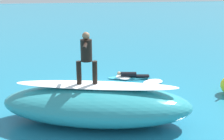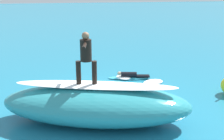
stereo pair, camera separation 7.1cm
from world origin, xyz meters
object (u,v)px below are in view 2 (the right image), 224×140
surfer_riding (86,54)px  surfer_paddling (131,75)px  surfboard_paddling (129,78)px  surfboard_riding (87,85)px

surfer_riding → surfer_paddling: size_ratio=1.08×
surfboard_paddling → surfer_riding: bearing=70.6°
surfboard_riding → surfboard_paddling: (-2.43, -4.22, -1.29)m
surfboard_riding → surfboard_paddling: 5.04m
surfboard_riding → surfer_paddling: bearing=-112.0°
surfboard_riding → surfer_riding: 1.04m
surfer_paddling → surfer_riding: bearing=69.3°
surfboard_riding → surfer_riding: size_ratio=1.30×
surfboard_riding → surfer_paddling: surfboard_riding is taller
surfboard_paddling → surfboard_riding: bearing=70.6°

